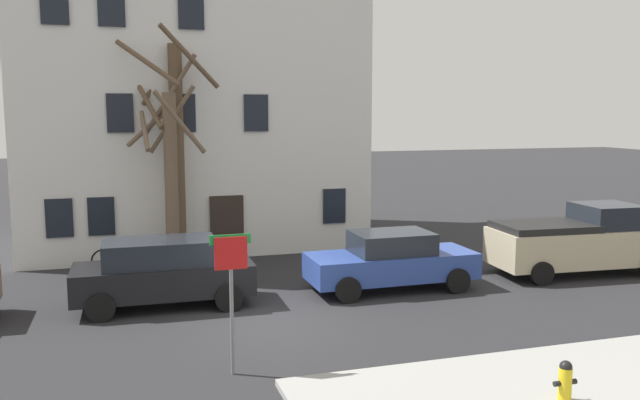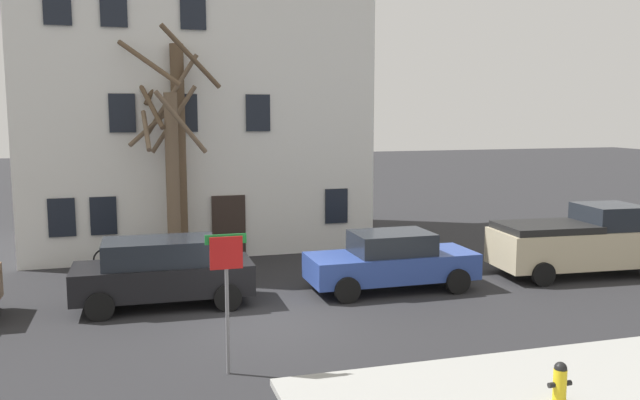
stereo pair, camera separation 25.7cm
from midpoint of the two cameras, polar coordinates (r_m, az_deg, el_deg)
name	(u,v)px [view 1 (the left image)]	position (r m, az deg, el deg)	size (l,w,h in m)	color
ground_plane	(272,321)	(15.75, -4.66, -10.36)	(120.00, 120.00, 0.00)	#262628
building_main	(190,87)	(25.39, -11.43, 9.49)	(12.14, 7.72, 11.31)	white
tree_bare_near	(170,169)	(20.54, -13.11, 2.63)	(2.30, 2.33, 6.62)	brown
tree_bare_mid	(175,143)	(21.40, -12.69, 4.81)	(3.08, 2.84, 7.49)	brown
car_black_wagon	(163,272)	(17.10, -13.79, -6.01)	(4.43, 2.01, 1.71)	black
car_blue_sedan	(391,261)	(18.28, 5.74, -5.21)	(4.60, 1.95, 1.60)	#2D4799
pickup_truck_beige	(579,241)	(21.33, 21.09, -3.28)	(5.35, 2.43, 2.09)	#C6B793
fire_hydrant	(565,380)	(11.96, 19.73, -14.36)	(0.42, 0.22, 0.69)	gold
street_sign_pole	(231,277)	(12.30, -8.24, -6.57)	(0.76, 0.07, 2.64)	slate
bicycle_leaning	(121,259)	(21.23, -17.09, -4.91)	(1.75, 0.22, 1.03)	black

